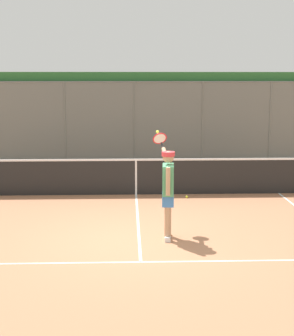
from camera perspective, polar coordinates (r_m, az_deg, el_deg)
name	(u,v)px	position (r m, az deg, el deg)	size (l,w,h in m)	color
ground_plane	(139,240)	(10.11, -0.86, -7.83)	(60.00, 60.00, 0.00)	#B27551
court_line_markings	(141,268)	(8.68, -0.65, -10.87)	(7.72, 9.36, 0.01)	white
fence_backdrop	(134,119)	(18.63, -1.45, 5.41)	(17.18, 1.37, 3.25)	slate
tennis_net	(136,176)	(13.77, -1.21, -0.90)	(9.93, 0.09, 1.07)	#2D2D2D
tennis_player	(168,188)	(9.95, 2.29, -2.15)	(0.41, 1.43, 2.00)	silver
tennis_ball_by_sideline	(187,197)	(13.49, 4.37, -3.16)	(0.07, 0.07, 0.07)	#CCDB33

